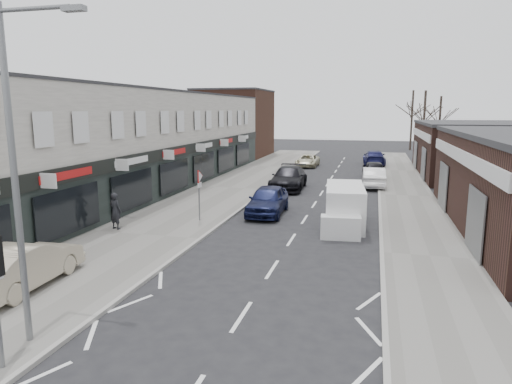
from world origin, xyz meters
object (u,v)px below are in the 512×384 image
Objects in this scene: street_lamp at (19,161)px; parked_car_right_a at (374,177)px; sedan_on_pavement at (24,265)px; parked_car_left_c at (308,161)px; parked_car_left_a at (268,200)px; pedestrian at (115,211)px; white_van at (344,207)px; parked_car_left_b at (289,178)px; warning_sign at (199,181)px; parked_car_right_c at (374,158)px; parked_car_right_b at (374,170)px.

parked_car_right_a is at bearing 73.06° from street_lamp.
sedan_on_pavement is 25.82m from parked_car_right_a.
parked_car_left_a is at bearing -86.49° from parked_car_left_c.
pedestrian is (-1.10, 7.21, 0.15)m from sedan_on_pavement.
street_lamp is 16.16m from parked_car_left_a.
parked_car_left_a is at bearing 154.27° from white_van.
parked_car_left_a is at bearing -89.25° from parked_car_left_b.
warning_sign is 16.15m from parked_car_right_a.
white_van is at bearing -146.43° from pedestrian.
parked_car_right_a is (8.66, 13.55, -1.45)m from warning_sign.
parked_car_left_a is 0.87× the size of parked_car_right_c.
sedan_on_pavement is (-2.81, 2.91, -3.76)m from street_lamp.
street_lamp is 24.31m from parked_car_left_b.
street_lamp reaches higher than pedestrian.
pedestrian is 15.00m from parked_car_left_b.
parked_car_left_b is (5.87, 13.81, -0.18)m from pedestrian.
parked_car_left_c is at bearing 21.72° from parked_car_right_c.
street_lamp is 32.12m from parked_car_right_b.
white_van is at bearing -133.77° from sedan_on_pavement.
parked_car_left_a reaches higher than parked_car_right_b.
white_van reaches higher than parked_car_right_b.
parked_car_right_b is at bearing 47.07° from parked_car_left_b.
parked_car_left_a reaches higher than parked_car_right_a.
pedestrian is 20.15m from parked_car_right_a.
parked_car_left_b is 13.71m from parked_car_left_c.
sedan_on_pavement reaches higher than parked_car_left_c.
parked_car_right_a is (6.07, 2.42, -0.07)m from parked_car_left_b.
pedestrian is (-10.55, -3.79, 0.05)m from white_van.
parked_car_right_c reaches higher than parked_car_right_b.
sedan_on_pavement is 2.53× the size of pedestrian.
warning_sign reaches higher than parked_car_right_a.
parked_car_right_b reaches higher than parked_car_right_a.
warning_sign is 24.96m from parked_car_left_c.
street_lamp is at bearing -120.74° from white_van.
street_lamp is 5.52m from sedan_on_pavement.
parked_car_right_c is at bearing 25.77° from parked_car_left_c.
parked_car_right_c is (11.93, 30.53, -0.23)m from pedestrian.
parked_car_right_b is (11.93, 20.74, -0.24)m from pedestrian.
parked_car_left_a is 8.41m from parked_car_left_b.
parked_car_left_b is (1.96, 23.93, -3.80)m from street_lamp.
pedestrian is at bearing -114.76° from parked_car_left_b.
parked_car_left_b is at bearing 19.29° from parked_car_right_a.
street_lamp is at bearing 70.59° from parked_car_right_a.
pedestrian is 28.02m from parked_car_left_c.
parked_car_right_c is at bearing 68.32° from parked_car_left_b.
parked_car_left_a is 0.83× the size of parked_car_left_b.
parked_car_right_c is (0.00, 9.79, 0.01)m from parked_car_right_b.
parked_car_left_b is 6.53m from parked_car_right_a.
street_lamp reaches higher than parked_car_left_a.
white_van is 11.21m from pedestrian.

